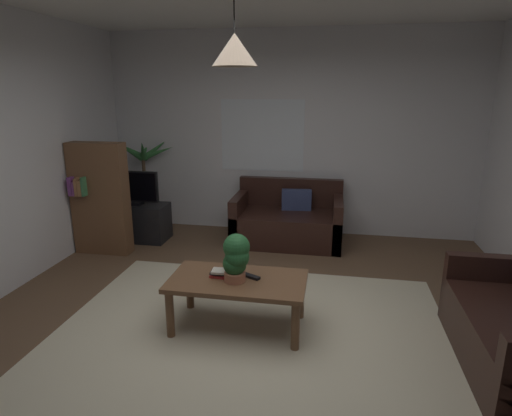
{
  "coord_description": "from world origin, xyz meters",
  "views": [
    {
      "loc": [
        0.62,
        -3.11,
        2.02
      ],
      "look_at": [
        0.0,
        0.3,
        1.05
      ],
      "focal_mm": 30.0,
      "sensor_mm": 36.0,
      "label": 1
    }
  ],
  "objects_px": {
    "couch_under_window": "(288,222)",
    "potted_palm_corner": "(145,186)",
    "tv_stand": "(135,222)",
    "pendant_lamp": "(235,50)",
    "potted_plant_on_table": "(236,257)",
    "book_on_table_0": "(219,276)",
    "remote_on_table_0": "(251,276)",
    "tv": "(132,188)",
    "coffee_table": "(238,286)",
    "bookshelf_corner": "(100,199)",
    "book_on_table_2": "(220,271)",
    "book_on_table_1": "(219,272)"
  },
  "relations": [
    {
      "from": "coffee_table",
      "to": "remote_on_table_0",
      "type": "xyz_separation_m",
      "value": [
        0.11,
        0.05,
        0.08
      ]
    },
    {
      "from": "book_on_table_0",
      "to": "potted_plant_on_table",
      "type": "xyz_separation_m",
      "value": [
        0.16,
        -0.04,
        0.2
      ]
    },
    {
      "from": "remote_on_table_0",
      "to": "potted_palm_corner",
      "type": "bearing_deg",
      "value": -112.65
    },
    {
      "from": "coffee_table",
      "to": "potted_palm_corner",
      "type": "bearing_deg",
      "value": 128.13
    },
    {
      "from": "book_on_table_0",
      "to": "bookshelf_corner",
      "type": "height_order",
      "value": "bookshelf_corner"
    },
    {
      "from": "book_on_table_2",
      "to": "potted_plant_on_table",
      "type": "bearing_deg",
      "value": -13.85
    },
    {
      "from": "book_on_table_0",
      "to": "remote_on_table_0",
      "type": "relative_size",
      "value": 0.93
    },
    {
      "from": "couch_under_window",
      "to": "potted_palm_corner",
      "type": "height_order",
      "value": "potted_palm_corner"
    },
    {
      "from": "coffee_table",
      "to": "potted_plant_on_table",
      "type": "bearing_deg",
      "value": -101.28
    },
    {
      "from": "couch_under_window",
      "to": "tv",
      "type": "relative_size",
      "value": 1.96
    },
    {
      "from": "couch_under_window",
      "to": "coffee_table",
      "type": "xyz_separation_m",
      "value": [
        -0.19,
        -2.25,
        0.11
      ]
    },
    {
      "from": "book_on_table_0",
      "to": "tv",
      "type": "bearing_deg",
      "value": 131.71
    },
    {
      "from": "remote_on_table_0",
      "to": "book_on_table_2",
      "type": "bearing_deg",
      "value": -55.96
    },
    {
      "from": "coffee_table",
      "to": "remote_on_table_0",
      "type": "bearing_deg",
      "value": 22.35
    },
    {
      "from": "coffee_table",
      "to": "book_on_table_0",
      "type": "bearing_deg",
      "value": 174.65
    },
    {
      "from": "book_on_table_0",
      "to": "tv",
      "type": "xyz_separation_m",
      "value": [
        -1.73,
        1.94,
        0.27
      ]
    },
    {
      "from": "tv",
      "to": "pendant_lamp",
      "type": "height_order",
      "value": "pendant_lamp"
    },
    {
      "from": "book_on_table_2",
      "to": "tv",
      "type": "relative_size",
      "value": 0.19
    },
    {
      "from": "potted_plant_on_table",
      "to": "pendant_lamp",
      "type": "relative_size",
      "value": 0.65
    },
    {
      "from": "potted_palm_corner",
      "to": "bookshelf_corner",
      "type": "xyz_separation_m",
      "value": [
        -0.13,
        -1.04,
        0.07
      ]
    },
    {
      "from": "book_on_table_0",
      "to": "tv_stand",
      "type": "xyz_separation_m",
      "value": [
        -1.73,
        1.96,
        -0.22
      ]
    },
    {
      "from": "tv_stand",
      "to": "coffee_table",
      "type": "bearing_deg",
      "value": -46.22
    },
    {
      "from": "couch_under_window",
      "to": "potted_plant_on_table",
      "type": "distance_m",
      "value": 2.31
    },
    {
      "from": "coffee_table",
      "to": "couch_under_window",
      "type": "bearing_deg",
      "value": 85.14
    },
    {
      "from": "bookshelf_corner",
      "to": "tv",
      "type": "bearing_deg",
      "value": 69.89
    },
    {
      "from": "couch_under_window",
      "to": "book_on_table_1",
      "type": "distance_m",
      "value": 2.26
    },
    {
      "from": "tv_stand",
      "to": "book_on_table_2",
      "type": "bearing_deg",
      "value": -48.47
    },
    {
      "from": "book_on_table_1",
      "to": "potted_plant_on_table",
      "type": "height_order",
      "value": "potted_plant_on_table"
    },
    {
      "from": "pendant_lamp",
      "to": "couch_under_window",
      "type": "bearing_deg",
      "value": 85.14
    },
    {
      "from": "potted_plant_on_table",
      "to": "potted_palm_corner",
      "type": "distance_m",
      "value": 3.18
    },
    {
      "from": "potted_palm_corner",
      "to": "pendant_lamp",
      "type": "distance_m",
      "value": 3.57
    },
    {
      "from": "book_on_table_1",
      "to": "tv",
      "type": "xyz_separation_m",
      "value": [
        -1.73,
        1.93,
        0.25
      ]
    },
    {
      "from": "coffee_table",
      "to": "potted_palm_corner",
      "type": "height_order",
      "value": "potted_palm_corner"
    },
    {
      "from": "book_on_table_1",
      "to": "pendant_lamp",
      "type": "relative_size",
      "value": 0.23
    },
    {
      "from": "potted_plant_on_table",
      "to": "book_on_table_0",
      "type": "bearing_deg",
      "value": 166.27
    },
    {
      "from": "book_on_table_0",
      "to": "bookshelf_corner",
      "type": "bearing_deg",
      "value": 143.17
    },
    {
      "from": "tv_stand",
      "to": "potted_palm_corner",
      "type": "distance_m",
      "value": 0.65
    },
    {
      "from": "coffee_table",
      "to": "book_on_table_2",
      "type": "distance_m",
      "value": 0.2
    },
    {
      "from": "tv_stand",
      "to": "bookshelf_corner",
      "type": "xyz_separation_m",
      "value": [
        -0.19,
        -0.53,
        0.45
      ]
    },
    {
      "from": "couch_under_window",
      "to": "pendant_lamp",
      "type": "bearing_deg",
      "value": -94.86
    },
    {
      "from": "coffee_table",
      "to": "book_on_table_2",
      "type": "relative_size",
      "value": 8.35
    },
    {
      "from": "bookshelf_corner",
      "to": "coffee_table",
      "type": "bearing_deg",
      "value": -34.87
    },
    {
      "from": "tv_stand",
      "to": "pendant_lamp",
      "type": "height_order",
      "value": "pendant_lamp"
    },
    {
      "from": "couch_under_window",
      "to": "tv",
      "type": "height_order",
      "value": "tv"
    },
    {
      "from": "book_on_table_0",
      "to": "pendant_lamp",
      "type": "xyz_separation_m",
      "value": [
        0.17,
        -0.02,
        1.83
      ]
    },
    {
      "from": "potted_palm_corner",
      "to": "couch_under_window",
      "type": "bearing_deg",
      "value": -6.48
    },
    {
      "from": "coffee_table",
      "to": "pendant_lamp",
      "type": "bearing_deg",
      "value": 180.0
    },
    {
      "from": "remote_on_table_0",
      "to": "pendant_lamp",
      "type": "relative_size",
      "value": 0.25
    },
    {
      "from": "couch_under_window",
      "to": "book_on_table_2",
      "type": "height_order",
      "value": "couch_under_window"
    },
    {
      "from": "couch_under_window",
      "to": "book_on_table_0",
      "type": "bearing_deg",
      "value": -99.08
    }
  ]
}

